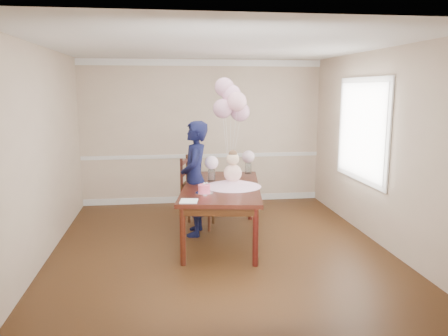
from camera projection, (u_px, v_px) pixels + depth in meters
floor at (219, 247)px, 6.03m from camera, size 4.50×5.00×0.00m
ceiling at (219, 46)px, 5.55m from camera, size 4.50×5.00×0.02m
wall_back at (203, 132)px, 8.22m from camera, size 4.50×0.02×2.70m
wall_front at (260, 196)px, 3.35m from camera, size 4.50×0.02×2.70m
wall_left at (42, 154)px, 5.49m from camera, size 0.02×5.00×2.70m
wall_right at (379, 148)px, 6.09m from camera, size 0.02×5.00×2.70m
chair_rail_trim at (203, 156)px, 8.30m from camera, size 4.50×0.02×0.07m
crown_molding at (202, 63)px, 7.98m from camera, size 4.50×0.02×0.12m
baseboard_trim at (203, 199)px, 8.45m from camera, size 4.50×0.02×0.12m
window_frame at (362, 130)px, 6.54m from camera, size 0.02×1.66×1.56m
window_blinds at (361, 130)px, 6.53m from camera, size 0.01×1.50×1.40m
dining_table_top at (222, 187)px, 6.24m from camera, size 1.40×2.27×0.05m
table_apron at (222, 193)px, 6.25m from camera, size 1.27×2.15×0.11m
table_leg_fl at (183, 236)px, 5.36m from camera, size 0.09×0.09×0.75m
table_leg_fr at (255, 237)px, 5.34m from camera, size 0.09×0.09×0.75m
table_leg_bl at (197, 197)px, 7.29m from camera, size 0.09×0.09×0.75m
table_leg_br at (250, 198)px, 7.26m from camera, size 0.09×0.09×0.75m
baby_skirt at (233, 183)px, 6.17m from camera, size 0.93×0.93×0.11m
baby_torso at (233, 173)px, 6.14m from camera, size 0.26×0.26×0.26m
baby_head at (233, 159)px, 6.11m from camera, size 0.18×0.18×0.18m
baby_hair at (233, 154)px, 6.10m from camera, size 0.13×0.13×0.13m
cake_platter at (204, 193)px, 5.77m from camera, size 0.27×0.27×0.01m
birthday_cake at (204, 189)px, 5.76m from camera, size 0.18×0.18×0.11m
cake_flower_a at (204, 184)px, 5.75m from camera, size 0.03×0.03×0.03m
cake_flower_b at (207, 183)px, 5.77m from camera, size 0.03×0.03×0.03m
rose_vase_near at (212, 175)px, 6.54m from camera, size 0.12×0.12×0.17m
roses_near at (212, 163)px, 6.50m from camera, size 0.20×0.20×0.20m
rose_vase_far at (248, 168)px, 7.10m from camera, size 0.12×0.12×0.17m
roses_far at (248, 157)px, 7.06m from camera, size 0.20×0.20×0.20m
napkin at (189, 201)px, 5.35m from camera, size 0.24×0.24×0.01m
balloon_weight at (230, 177)px, 6.81m from camera, size 0.05×0.05×0.02m
balloon_a at (223, 109)px, 6.62m from camera, size 0.30×0.30×0.30m
balloon_b at (237, 102)px, 6.54m from camera, size 0.30×0.30×0.30m
balloon_c at (231, 94)px, 6.68m from camera, size 0.30×0.30×0.30m
balloon_d at (224, 87)px, 6.69m from camera, size 0.30×0.30×0.30m
balloon_e at (240, 112)px, 6.71m from camera, size 0.30×0.30×0.30m
balloon_ribbon_a at (226, 148)px, 6.73m from camera, size 0.10×0.02×0.89m
balloon_ribbon_b at (233, 145)px, 6.69m from camera, size 0.10×0.07×0.99m
balloon_ribbon_c at (230, 141)px, 6.76m from camera, size 0.04×0.10×1.10m
balloon_ribbon_d at (227, 137)px, 6.76m from camera, size 0.07×0.12×1.21m
balloon_ribbon_e at (235, 150)px, 6.77m from camera, size 0.16×0.05×0.83m
dining_chair_seat at (199, 196)px, 6.84m from camera, size 0.60×0.60×0.06m
chair_leg_fl at (184, 215)px, 6.72m from camera, size 0.05×0.05×0.47m
chair_leg_fr at (209, 216)px, 6.67m from camera, size 0.05×0.05×0.47m
chair_leg_bl at (189, 208)px, 7.11m from camera, size 0.05×0.05×0.47m
chair_leg_br at (213, 209)px, 7.06m from camera, size 0.05×0.05×0.47m
chair_back_post_l at (182, 179)px, 6.62m from camera, size 0.05×0.05×0.62m
chair_back_post_r at (187, 174)px, 7.01m from camera, size 0.05×0.05×0.62m
chair_slat_low at (185, 184)px, 6.84m from camera, size 0.15×0.43×0.06m
chair_slat_mid at (184, 173)px, 6.81m from camera, size 0.15×0.43×0.06m
chair_slat_top at (184, 162)px, 6.78m from camera, size 0.15×0.43×0.06m
woman at (195, 179)px, 6.45m from camera, size 0.50×0.67×1.70m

